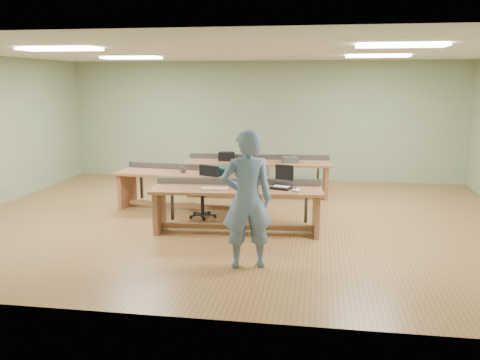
# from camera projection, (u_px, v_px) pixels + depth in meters

# --- Properties ---
(floor) EXTENTS (10.00, 10.00, 0.00)m
(floor) POSITION_uv_depth(u_px,v_px,m) (238.00, 219.00, 9.33)
(floor) COLOR #985D39
(floor) RESTS_ON ground
(ceiling) EXTENTS (10.00, 10.00, 0.00)m
(ceiling) POSITION_uv_depth(u_px,v_px,m) (238.00, 51.00, 8.76)
(ceiling) COLOR silver
(ceiling) RESTS_ON wall_back
(wall_back) EXTENTS (10.00, 0.04, 3.00)m
(wall_back) POSITION_uv_depth(u_px,v_px,m) (263.00, 121.00, 12.92)
(wall_back) COLOR #89A27B
(wall_back) RESTS_ON floor
(wall_front) EXTENTS (10.00, 0.04, 3.00)m
(wall_front) POSITION_uv_depth(u_px,v_px,m) (176.00, 180.00, 5.17)
(wall_front) COLOR #89A27B
(wall_front) RESTS_ON floor
(fluor_panels) EXTENTS (6.20, 3.50, 0.03)m
(fluor_panels) POSITION_uv_depth(u_px,v_px,m) (238.00, 53.00, 8.76)
(fluor_panels) COLOR white
(fluor_panels) RESTS_ON ceiling
(workbench_front) EXTENTS (2.87, 0.96, 0.86)m
(workbench_front) POSITION_uv_depth(u_px,v_px,m) (237.00, 200.00, 8.46)
(workbench_front) COLOR #9A6441
(workbench_front) RESTS_ON floor
(workbench_mid) EXTENTS (3.00, 1.09, 0.86)m
(workbench_mid) POSITION_uv_depth(u_px,v_px,m) (192.00, 182.00, 9.88)
(workbench_mid) COLOR #9A6441
(workbench_mid) RESTS_ON floor
(workbench_back) EXTENTS (3.23, 1.02, 0.86)m
(workbench_back) POSITION_uv_depth(u_px,v_px,m) (258.00, 170.00, 11.26)
(workbench_back) COLOR #9A6441
(workbench_back) RESTS_ON floor
(person) EXTENTS (0.78, 0.62, 1.88)m
(person) POSITION_uv_depth(u_px,v_px,m) (247.00, 199.00, 6.77)
(person) COLOR slate
(person) RESTS_ON floor
(laptop_base) EXTENTS (0.39, 0.35, 0.04)m
(laptop_base) POSITION_uv_depth(u_px,v_px,m) (281.00, 188.00, 8.37)
(laptop_base) COLOR black
(laptop_base) RESTS_ON workbench_front
(laptop_screen) EXTENTS (0.31, 0.11, 0.25)m
(laptop_screen) POSITION_uv_depth(u_px,v_px,m) (284.00, 172.00, 8.43)
(laptop_screen) COLOR black
(laptop_screen) RESTS_ON laptop_base
(keyboard) EXTENTS (0.43, 0.17, 0.02)m
(keyboard) POSITION_uv_depth(u_px,v_px,m) (215.00, 189.00, 8.32)
(keyboard) COLOR beige
(keyboard) RESTS_ON workbench_front
(trackball_mouse) EXTENTS (0.17, 0.18, 0.06)m
(trackball_mouse) POSITION_uv_depth(u_px,v_px,m) (296.00, 190.00, 8.14)
(trackball_mouse) COLOR white
(trackball_mouse) RESTS_ON workbench_front
(camera_bag) EXTENTS (0.31, 0.26, 0.18)m
(camera_bag) POSITION_uv_depth(u_px,v_px,m) (248.00, 183.00, 8.39)
(camera_bag) COLOR black
(camera_bag) RESTS_ON workbench_front
(task_chair) EXTENTS (0.68, 0.68, 0.95)m
(task_chair) POSITION_uv_depth(u_px,v_px,m) (204.00, 199.00, 9.43)
(task_chair) COLOR black
(task_chair) RESTS_ON floor
(parts_bin_teal) EXTENTS (0.51, 0.44, 0.15)m
(parts_bin_teal) POSITION_uv_depth(u_px,v_px,m) (219.00, 170.00, 9.66)
(parts_bin_teal) COLOR #133A3F
(parts_bin_teal) RESTS_ON workbench_mid
(parts_bin_grey) EXTENTS (0.45, 0.33, 0.11)m
(parts_bin_grey) POSITION_uv_depth(u_px,v_px,m) (258.00, 172.00, 9.59)
(parts_bin_grey) COLOR #3A3A3D
(parts_bin_grey) RESTS_ON workbench_mid
(mug) EXTENTS (0.15, 0.15, 0.10)m
(mug) POSITION_uv_depth(u_px,v_px,m) (183.00, 170.00, 9.86)
(mug) COLOR #3A3A3D
(mug) RESTS_ON workbench_mid
(drinks_can) EXTENTS (0.06, 0.06, 0.11)m
(drinks_can) POSITION_uv_depth(u_px,v_px,m) (182.00, 169.00, 9.91)
(drinks_can) COLOR silver
(drinks_can) RESTS_ON workbench_mid
(storage_box_back) EXTENTS (0.33, 0.24, 0.19)m
(storage_box_back) POSITION_uv_depth(u_px,v_px,m) (226.00, 156.00, 11.32)
(storage_box_back) COLOR black
(storage_box_back) RESTS_ON workbench_back
(tray_back) EXTENTS (0.39, 0.33, 0.13)m
(tray_back) POSITION_uv_depth(u_px,v_px,m) (290.00, 160.00, 11.06)
(tray_back) COLOR #3A3A3D
(tray_back) RESTS_ON workbench_back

